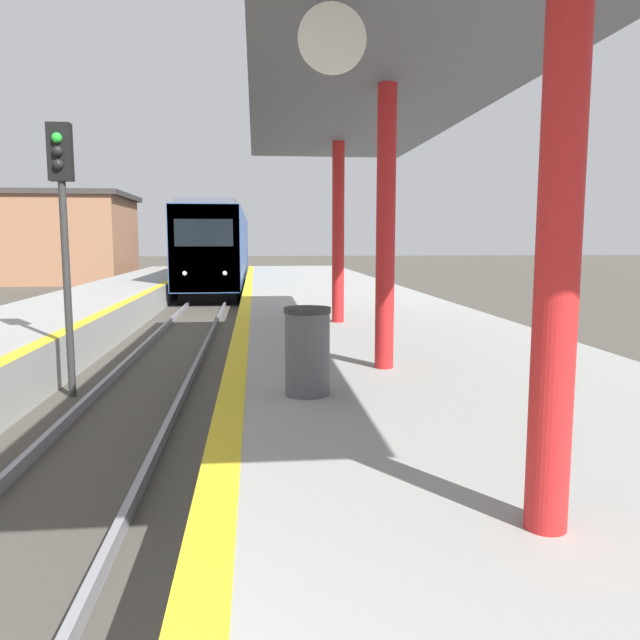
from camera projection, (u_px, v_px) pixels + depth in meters
train at (221, 248)px, 35.12m from camera, size 2.74×23.54×4.20m
signal_mid at (63, 208)px, 9.95m from camera, size 0.36×0.31×4.41m
station_canopy at (388, 85)px, 7.90m from camera, size 3.52×14.14×3.87m
trash_bin at (307, 351)px, 6.85m from camera, size 0.52×0.52×0.97m
station_building at (16, 238)px, 37.81m from camera, size 13.82×8.15×5.38m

